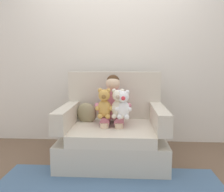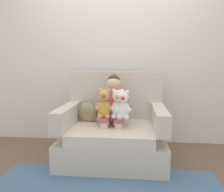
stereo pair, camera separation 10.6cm
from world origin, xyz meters
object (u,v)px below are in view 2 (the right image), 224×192
(armchair, at_px, (113,133))
(plush_cream, at_px, (118,104))
(throw_pillow, at_px, (88,113))
(seated_child, at_px, (113,106))
(plush_honey, at_px, (104,104))
(plush_white, at_px, (123,105))

(armchair, bearing_deg, plush_cream, -63.99)
(armchair, relative_size, throw_pillow, 4.57)
(seated_child, bearing_deg, armchair, -71.87)
(armchair, height_order, plush_honey, armchair)
(seated_child, xyz_separation_m, plush_white, (0.13, -0.18, 0.04))
(seated_child, bearing_deg, throw_pillow, 168.03)
(seated_child, xyz_separation_m, throw_pillow, (-0.33, 0.10, -0.11))
(plush_cream, relative_size, plush_honey, 0.99)
(seated_child, xyz_separation_m, plush_honey, (-0.08, -0.16, 0.05))
(plush_cream, bearing_deg, plush_honey, -172.03)
(plush_cream, xyz_separation_m, plush_honey, (-0.15, -0.00, 0.00))
(seated_child, bearing_deg, plush_cream, -61.13)
(seated_child, distance_m, plush_white, 0.22)
(armchair, xyz_separation_m, throw_pillow, (-0.33, 0.12, 0.20))
(seated_child, bearing_deg, plush_honey, -113.58)
(armchair, height_order, seated_child, armchair)
(armchair, relative_size, seated_child, 1.44)
(seated_child, bearing_deg, plush_white, -49.87)
(plush_white, bearing_deg, plush_cream, 158.19)
(plush_honey, bearing_deg, armchair, 37.17)
(armchair, distance_m, plush_honey, 0.40)
(armchair, bearing_deg, plush_honey, -123.76)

